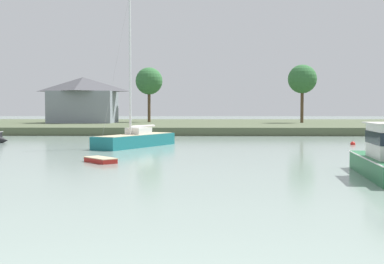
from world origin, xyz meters
name	(u,v)px	position (x,y,z in m)	size (l,w,h in m)	color
far_shore_bank	(197,125)	(0.00, 81.76, 0.52)	(207.38, 52.70, 1.03)	#4C563D
sailboat_teal	(136,143)	(-4.90, 37.53, 0.31)	(6.52, 9.59, 14.13)	#196B70
dinghy_red	(100,161)	(-5.34, 24.45, 0.12)	(2.49, 2.62, 0.45)	#B2231E
mooring_buoy_red	(353,144)	(15.15, 40.50, 0.08)	(0.46, 0.46, 0.52)	red
shore_tree_right_mid	(302,79)	(17.77, 78.32, 8.36)	(4.84, 4.84, 9.81)	brown
shore_tree_center_left	(149,81)	(-8.58, 82.30, 8.28)	(4.81, 4.81, 9.72)	brown
cottage_hillside	(83,99)	(-19.21, 77.54, 5.02)	(11.41, 8.51, 7.71)	gray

